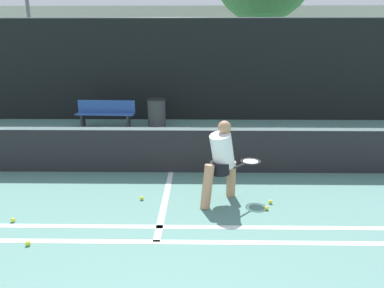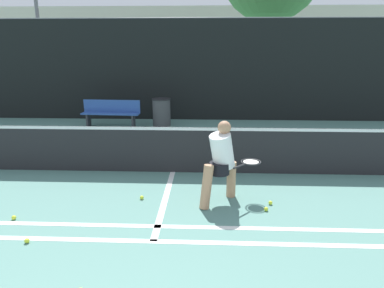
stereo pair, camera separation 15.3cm
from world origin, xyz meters
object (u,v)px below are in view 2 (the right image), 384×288
(trash_bin, at_px, (162,112))
(courtside_bench, at_px, (111,112))
(player_practicing, at_px, (222,160))
(parked_car, at_px, (98,91))

(trash_bin, bearing_deg, courtside_bench, -173.09)
(player_practicing, height_order, trash_bin, player_practicing)
(trash_bin, height_order, parked_car, parked_car)
(trash_bin, bearing_deg, player_practicing, -73.24)
(player_practicing, distance_m, trash_bin, 5.99)
(parked_car, bearing_deg, courtside_bench, -67.99)
(courtside_bench, height_order, trash_bin, trash_bin)
(courtside_bench, xyz_separation_m, trash_bin, (1.62, 0.20, -0.03))
(courtside_bench, bearing_deg, player_practicing, -55.69)
(player_practicing, bearing_deg, parked_car, 69.86)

